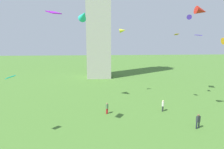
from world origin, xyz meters
TOP-DOWN VIEW (x-y plane):
  - person_0 at (-3.51, 19.55)m, footprint 0.39×0.47m
  - person_1 at (4.59, 19.86)m, footprint 0.44×0.50m
  - person_2 at (6.85, 14.27)m, footprint 0.52×0.42m
  - kite_flying_1 at (-8.93, 14.09)m, footprint 1.46×1.60m
  - kite_flying_2 at (-6.78, 24.40)m, footprint 1.90×2.41m
  - kite_flying_3 at (-13.28, 13.32)m, footprint 1.01×1.07m
  - kite_flying_4 at (10.16, 25.30)m, footprint 1.21×1.46m
  - kite_flying_5 at (-0.30, 28.26)m, footprint 1.28×0.94m
  - kite_flying_6 at (14.14, 29.37)m, footprint 1.64×1.93m
  - kite_flying_7 at (7.51, 23.54)m, footprint 0.64×0.87m
  - kite_flying_8 at (8.52, 18.67)m, footprint 1.60×1.03m

SIDE VIEW (x-z plane):
  - person_0 at x=-3.51m, z-range 0.10..1.67m
  - person_1 at x=4.59m, z-range 0.11..1.78m
  - person_2 at x=6.85m, z-range 0.12..1.87m
  - kite_flying_3 at x=-13.28m, z-range 6.39..6.81m
  - kite_flying_7 at x=7.51m, z-range 10.91..11.14m
  - kite_flying_6 at x=14.14m, z-range 10.94..11.13m
  - kite_flying_5 at x=-0.30m, z-range 11.32..12.24m
  - kite_flying_1 at x=-8.93m, z-range 12.64..13.06m
  - kite_flying_2 at x=-6.78m, z-range 12.87..14.72m
  - kite_flying_8 at x=8.52m, z-range 13.19..14.46m
  - kite_flying_4 at x=10.16m, z-range 13.37..14.37m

